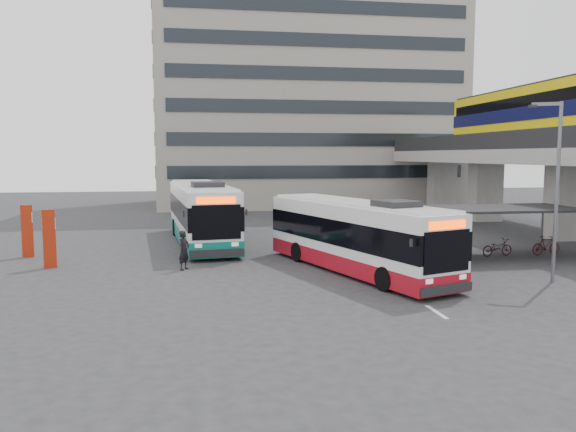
{
  "coord_description": "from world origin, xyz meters",
  "views": [
    {
      "loc": [
        -5.11,
        -22.98,
        5.12
      ],
      "look_at": [
        -0.62,
        5.53,
        2.0
      ],
      "focal_mm": 35.0,
      "sensor_mm": 36.0,
      "label": 1
    }
  ],
  "objects": [
    {
      "name": "office_block",
      "position": [
        6.0,
        36.0,
        12.5
      ],
      "size": [
        30.0,
        15.0,
        25.0
      ],
      "primitive_type": "cube",
      "color": "gray",
      "rests_on": "ground"
    },
    {
      "name": "pedestrian",
      "position": [
        -5.86,
        2.26,
        0.89
      ],
      "size": [
        0.71,
        0.78,
        1.78
      ],
      "primitive_type": "imported",
      "rotation": [
        0.0,
        0.0,
        1.0
      ],
      "color": "black",
      "rests_on": "ground"
    },
    {
      "name": "bike_shelter",
      "position": [
        8.45,
        3.0,
        1.64
      ],
      "size": [
        10.0,
        4.0,
        2.54
      ],
      "color": "#595B60",
      "rests_on": "ground"
    },
    {
      "name": "viaduct",
      "position": [
        17.0,
        11.43,
        6.23
      ],
      "size": [
        8.0,
        32.0,
        9.68
      ],
      "color": "gray",
      "rests_on": "ground"
    },
    {
      "name": "lamp_post",
      "position": [
        8.91,
        -2.51,
        4.12
      ],
      "size": [
        1.2,
        0.64,
        7.24
      ],
      "rotation": [
        0.0,
        0.0,
        -0.43
      ],
      "color": "#595B60",
      "rests_on": "ground"
    },
    {
      "name": "sign_totem_north",
      "position": [
        -13.76,
        6.74,
        1.36
      ],
      "size": [
        0.57,
        0.25,
        2.65
      ],
      "rotation": [
        0.0,
        0.0,
        -0.16
      ],
      "color": "#A22009",
      "rests_on": "ground"
    },
    {
      "name": "sign_totem_mid",
      "position": [
        -11.94,
        3.7,
        1.38
      ],
      "size": [
        0.58,
        0.2,
        2.69
      ],
      "rotation": [
        0.0,
        0.0,
        0.05
      ],
      "color": "#A22009",
      "rests_on": "ground"
    },
    {
      "name": "bus_teal",
      "position": [
        -5.07,
        10.11,
        1.73
      ],
      "size": [
        4.14,
        12.85,
        3.73
      ],
      "rotation": [
        0.0,
        0.0,
        0.11
      ],
      "color": "white",
      "rests_on": "ground"
    },
    {
      "name": "ground",
      "position": [
        0.0,
        0.0,
        0.0
      ],
      "size": [
        120.0,
        120.0,
        0.0
      ],
      "primitive_type": "plane",
      "color": "#28282B",
      "rests_on": "ground"
    },
    {
      "name": "road_markings",
      "position": [
        2.5,
        -3.0,
        0.01
      ],
      "size": [
        0.15,
        7.6,
        0.01
      ],
      "color": "beige",
      "rests_on": "ground"
    },
    {
      "name": "bus_main",
      "position": [
        1.63,
        0.8,
        1.55
      ],
      "size": [
        6.02,
        11.5,
        3.35
      ],
      "rotation": [
        0.0,
        0.0,
        0.33
      ],
      "color": "white",
      "rests_on": "ground"
    }
  ]
}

